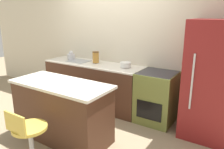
{
  "coord_description": "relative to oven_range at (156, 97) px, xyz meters",
  "views": [
    {
      "loc": [
        2.37,
        -3.13,
        1.87
      ],
      "look_at": [
        0.57,
        -0.32,
        0.94
      ],
      "focal_mm": 35.0,
      "sensor_mm": 36.0,
      "label": 1
    }
  ],
  "objects": [
    {
      "name": "ground_plane",
      "position": [
        -1.08,
        -0.33,
        -0.45
      ],
      "size": [
        14.0,
        14.0,
        0.0
      ],
      "primitive_type": "plane",
      "color": "#998466"
    },
    {
      "name": "oven_range",
      "position": [
        0.0,
        0.0,
        0.0
      ],
      "size": [
        0.63,
        0.63,
        0.91
      ],
      "color": "olive",
      "rests_on": "ground_plane"
    },
    {
      "name": "stool_chair",
      "position": [
        -0.9,
        -1.98,
        -0.08
      ],
      "size": [
        0.43,
        0.43,
        0.77
      ],
      "color": "#B7B7BC",
      "rests_on": "ground_plane"
    },
    {
      "name": "canister_jar",
      "position": [
        -1.36,
        0.05,
        0.57
      ],
      "size": [
        0.14,
        0.14,
        0.23
      ],
      "color": "#B77F33",
      "rests_on": "back_counter"
    },
    {
      "name": "wall_back",
      "position": [
        -1.08,
        0.34,
        0.85
      ],
      "size": [
        8.0,
        0.06,
        2.6
      ],
      "color": "beige",
      "rests_on": "ground_plane"
    },
    {
      "name": "refrigerator",
      "position": [
        0.86,
        -0.03,
        0.45
      ],
      "size": [
        0.73,
        0.71,
        1.8
      ],
      "color": "maroon",
      "rests_on": "ground_plane"
    },
    {
      "name": "kitchen_island",
      "position": [
        -1.0,
        -1.3,
        -0.0
      ],
      "size": [
        1.56,
        0.68,
        0.9
      ],
      "color": "#4C2D1E",
      "rests_on": "ground_plane"
    },
    {
      "name": "back_counter",
      "position": [
        -1.4,
        0.0,
        -0.0
      ],
      "size": [
        2.15,
        0.62,
        0.91
      ],
      "color": "#4C2D1E",
      "rests_on": "ground_plane"
    },
    {
      "name": "kettle",
      "position": [
        -2.03,
        0.05,
        0.53
      ],
      "size": [
        0.17,
        0.17,
        0.19
      ],
      "color": "silver",
      "rests_on": "back_counter"
    },
    {
      "name": "mixing_bowl",
      "position": [
        -0.66,
        0.05,
        0.5
      ],
      "size": [
        0.2,
        0.2,
        0.09
      ],
      "color": "white",
      "rests_on": "back_counter"
    }
  ]
}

